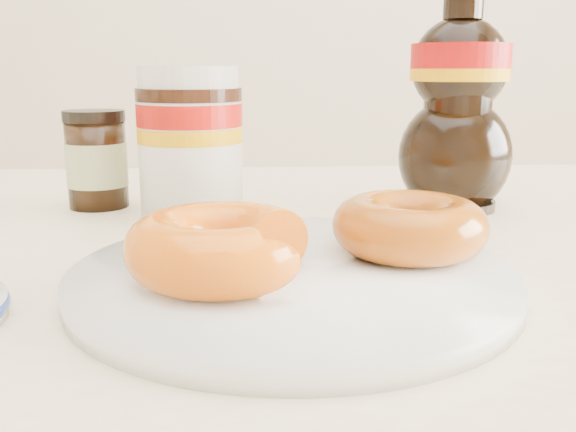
{
  "coord_description": "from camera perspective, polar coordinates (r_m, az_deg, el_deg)",
  "views": [
    {
      "loc": [
        -0.0,
        -0.34,
        0.88
      ],
      "look_at": [
        0.03,
        0.09,
        0.79
      ],
      "focal_mm": 40.0,
      "sensor_mm": 36.0,
      "label": 1
    }
  ],
  "objects": [
    {
      "name": "dining_table",
      "position": [
        0.49,
        -3.15,
        -13.5
      ],
      "size": [
        1.4,
        0.9,
        0.75
      ],
      "color": "#FFEDC2",
      "rests_on": "ground"
    },
    {
      "name": "plate",
      "position": [
        0.4,
        0.43,
        -5.45
      ],
      "size": [
        0.28,
        0.28,
        0.01
      ],
      "color": "white",
      "rests_on": "dining_table"
    },
    {
      "name": "donut_bitten",
      "position": [
        0.38,
        -6.0,
        -2.74
      ],
      "size": [
        0.14,
        0.14,
        0.04
      ],
      "primitive_type": "torus",
      "rotation": [
        0.0,
        0.0,
        0.37
      ],
      "color": "#DF600C",
      "rests_on": "plate"
    },
    {
      "name": "donut_whole",
      "position": [
        0.43,
        10.73,
        -0.86
      ],
      "size": [
        0.11,
        0.11,
        0.04
      ],
      "primitive_type": "torus",
      "rotation": [
        0.0,
        0.0,
        0.07
      ],
      "color": "#8F3609",
      "rests_on": "plate"
    },
    {
      "name": "nutella_jar",
      "position": [
        0.6,
        -8.69,
        7.06
      ],
      "size": [
        0.1,
        0.1,
        0.14
      ],
      "rotation": [
        0.0,
        0.0,
        -0.37
      ],
      "color": "white",
      "rests_on": "dining_table"
    },
    {
      "name": "syrup_bottle",
      "position": [
        0.64,
        14.87,
        10.03
      ],
      "size": [
        0.13,
        0.11,
        0.21
      ],
      "primitive_type": null,
      "rotation": [
        0.0,
        0.0,
        -0.22
      ],
      "color": "black",
      "rests_on": "dining_table"
    },
    {
      "name": "dark_jar",
      "position": [
        0.66,
        -16.65,
        4.76
      ],
      "size": [
        0.06,
        0.06,
        0.09
      ],
      "rotation": [
        0.0,
        0.0,
        -0.02
      ],
      "color": "black",
      "rests_on": "dining_table"
    }
  ]
}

